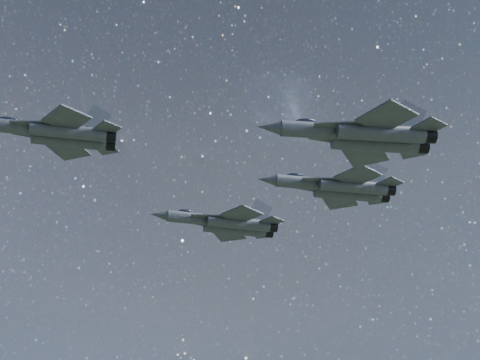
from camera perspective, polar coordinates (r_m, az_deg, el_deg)
name	(u,v)px	position (r m, az deg, el deg)	size (l,w,h in m)	color
jet_lead	(57,133)	(73.55, -15.38, 3.90)	(16.60, 11.35, 4.17)	#383C46
jet_left	(226,223)	(96.64, -1.16, -3.70)	(19.36, 13.36, 4.86)	#383C46
jet_right	(363,135)	(70.39, 10.47, 3.79)	(19.25, 12.91, 4.86)	#383C46
jet_slot	(339,187)	(86.78, 8.46, -0.62)	(18.73, 12.73, 4.71)	#383C46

